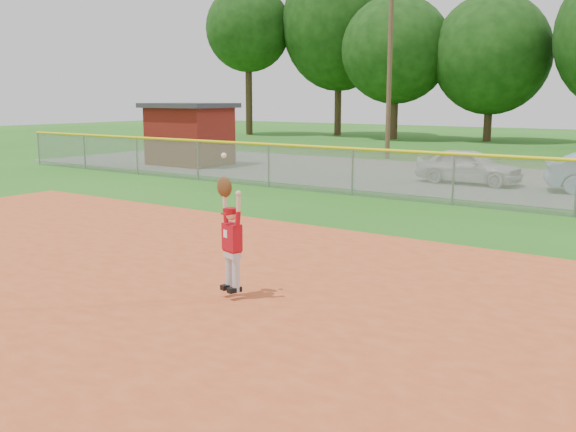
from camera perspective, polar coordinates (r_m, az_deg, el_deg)
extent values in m
plane|color=#225E15|center=(10.74, -4.95, -6.33)|extent=(120.00, 120.00, 0.00)
cube|color=#B74721|center=(8.77, -17.79, -10.60)|extent=(24.00, 16.00, 0.04)
cube|color=slate|center=(24.97, 19.25, 2.81)|extent=(44.00, 10.00, 0.03)
imported|color=silver|center=(24.05, 15.78, 4.30)|extent=(3.77, 1.60, 1.27)
cube|color=#5E140D|center=(30.08, -8.74, 6.99)|extent=(3.40, 2.57, 2.64)
cube|color=#333338|center=(30.03, -8.81, 9.69)|extent=(3.83, 2.99, 0.21)
cube|color=gray|center=(19.20, 14.48, 3.13)|extent=(40.00, 0.03, 1.50)
cylinder|color=yellow|center=(19.13, 14.58, 5.36)|extent=(40.00, 0.10, 0.10)
cylinder|color=gray|center=(32.14, -21.30, 5.60)|extent=(0.06, 0.06, 1.50)
cylinder|color=gray|center=(29.44, -17.64, 5.43)|extent=(0.06, 0.06, 1.50)
cylinder|color=gray|center=(26.89, -13.27, 5.21)|extent=(0.06, 0.06, 1.50)
cylinder|color=gray|center=(24.51, -8.03, 4.90)|extent=(0.06, 0.06, 1.50)
cylinder|color=gray|center=(22.39, -1.74, 4.47)|extent=(0.06, 0.06, 1.50)
cylinder|color=gray|center=(20.59, 5.75, 3.89)|extent=(0.06, 0.06, 1.50)
cylinder|color=gray|center=(19.20, 14.48, 3.13)|extent=(0.06, 0.06, 1.50)
cylinder|color=#4C3823|center=(33.29, 9.02, 12.79)|extent=(0.24, 0.24, 9.00)
cylinder|color=#422D1C|center=(54.65, -3.49, 10.31)|extent=(0.56, 0.56, 5.87)
ellipsoid|color=#193F0F|center=(54.93, -3.56, 16.31)|extent=(6.95, 6.95, 7.05)
cylinder|color=#422D1C|center=(53.69, 4.47, 10.42)|extent=(0.56, 0.56, 6.10)
ellipsoid|color=#193F0F|center=(54.02, 4.56, 16.75)|extent=(9.19, 9.19, 10.85)
cylinder|color=#422D1C|center=(49.23, 9.42, 9.34)|extent=(0.56, 0.56, 4.43)
ellipsoid|color=#193F0F|center=(49.34, 9.58, 14.37)|extent=(8.01, 8.01, 7.88)
cylinder|color=#422D1C|center=(48.34, 17.38, 8.79)|extent=(0.56, 0.56, 4.11)
ellipsoid|color=#193F0F|center=(48.42, 17.64, 13.54)|extent=(8.19, 8.19, 8.39)
cylinder|color=silver|center=(10.06, -5.25, -4.98)|extent=(0.15, 0.15, 0.54)
cylinder|color=silver|center=(9.90, -4.64, -5.22)|extent=(0.15, 0.15, 0.54)
cube|color=black|center=(10.11, -5.38, -6.28)|extent=(0.17, 0.24, 0.08)
cube|color=black|center=(9.95, -4.78, -6.55)|extent=(0.17, 0.24, 0.08)
cube|color=silver|center=(9.90, -4.98, -3.40)|extent=(0.32, 0.23, 0.11)
cube|color=maroon|center=(9.89, -4.98, -3.04)|extent=(0.33, 0.25, 0.04)
cube|color=#A80C18|center=(9.84, -5.00, -1.87)|extent=(0.36, 0.27, 0.41)
cube|color=white|center=(9.82, -5.60, -1.58)|extent=(0.10, 0.04, 0.12)
sphere|color=beige|center=(9.77, -5.03, 0.16)|extent=(0.23, 0.23, 0.18)
cylinder|color=#99090E|center=(9.76, -5.04, 0.47)|extent=(0.24, 0.24, 0.09)
cube|color=#99090E|center=(9.72, -5.52, 0.19)|extent=(0.17, 0.15, 0.02)
cylinder|color=#A80C18|center=(9.92, -5.56, 0.08)|extent=(0.12, 0.11, 0.23)
cylinder|color=beige|center=(9.90, -5.65, 1.40)|extent=(0.10, 0.09, 0.24)
ellipsoid|color=#4C2D14|center=(9.87, -5.68, 2.59)|extent=(0.31, 0.21, 0.33)
sphere|color=white|center=(9.82, -5.73, 5.37)|extent=(0.10, 0.10, 0.08)
cylinder|color=#A80C18|center=(9.63, -4.48, -0.21)|extent=(0.12, 0.11, 0.23)
cylinder|color=beige|center=(9.58, -4.43, 1.11)|extent=(0.10, 0.09, 0.24)
sphere|color=beige|center=(9.55, -4.44, 2.01)|extent=(0.11, 0.11, 0.09)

